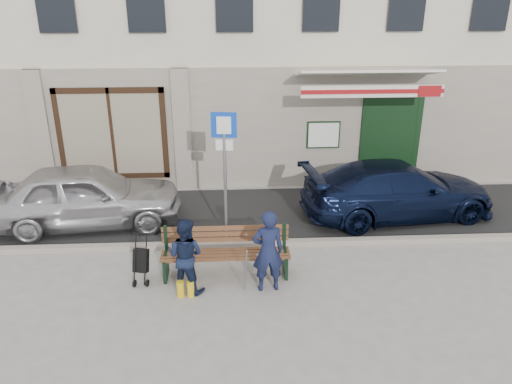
{
  "coord_description": "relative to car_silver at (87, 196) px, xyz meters",
  "views": [
    {
      "loc": [
        -0.16,
        -7.77,
        5.06
      ],
      "look_at": [
        0.34,
        1.6,
        1.2
      ],
      "focal_mm": 35.0,
      "sensor_mm": 36.0,
      "label": 1
    }
  ],
  "objects": [
    {
      "name": "ground",
      "position": [
        3.43,
        -2.77,
        -0.71
      ],
      "size": [
        80.0,
        80.0,
        0.0
      ],
      "primitive_type": "plane",
      "color": "#9E9991",
      "rests_on": "ground"
    },
    {
      "name": "woman",
      "position": [
        2.43,
        -2.81,
        -0.01
      ],
      "size": [
        0.83,
        0.75,
        1.4
      ],
      "primitive_type": "imported",
      "rotation": [
        0.0,
        0.0,
        2.75
      ],
      "color": "#131C35",
      "rests_on": "ground"
    },
    {
      "name": "curb",
      "position": [
        3.43,
        -1.27,
        -0.65
      ],
      "size": [
        60.0,
        0.18,
        0.12
      ],
      "primitive_type": "cube",
      "color": "#9E9384",
      "rests_on": "ground"
    },
    {
      "name": "stroller",
      "position": [
        1.58,
        -2.5,
        -0.3
      ],
      "size": [
        0.32,
        0.42,
        0.94
      ],
      "rotation": [
        0.0,
        0.0,
        -0.26
      ],
      "color": "black",
      "rests_on": "ground"
    },
    {
      "name": "parking_sign",
      "position": [
        3.14,
        -0.87,
        1.17
      ],
      "size": [
        0.52,
        0.1,
        2.79
      ],
      "rotation": [
        0.0,
        0.0,
        -0.12
      ],
      "color": "gray",
      "rests_on": "ground"
    },
    {
      "name": "car_navy",
      "position": [
        7.18,
        0.1,
        -0.06
      ],
      "size": [
        4.74,
        2.45,
        1.31
      ],
      "primitive_type": "imported",
      "rotation": [
        0.0,
        0.0,
        1.71
      ],
      "color": "black",
      "rests_on": "ground"
    },
    {
      "name": "bench",
      "position": [
        3.09,
        -2.36,
        -0.26
      ],
      "size": [
        2.4,
        1.17,
        0.98
      ],
      "color": "brown",
      "rests_on": "ground"
    },
    {
      "name": "man",
      "position": [
        3.88,
        -2.87,
        0.06
      ],
      "size": [
        0.6,
        0.43,
        1.55
      ],
      "primitive_type": "imported",
      "rotation": [
        0.0,
        0.0,
        3.25
      ],
      "color": "#151B3B",
      "rests_on": "ground"
    },
    {
      "name": "car_silver",
      "position": [
        0.0,
        0.0,
        0.0
      ],
      "size": [
        4.35,
        2.12,
        1.43
      ],
      "primitive_type": "imported",
      "rotation": [
        0.0,
        0.0,
        1.68
      ],
      "color": "silver",
      "rests_on": "ground"
    },
    {
      "name": "asphalt_lane",
      "position": [
        3.43,
        0.33,
        -0.71
      ],
      "size": [
        60.0,
        3.2,
        0.01
      ],
      "primitive_type": "cube",
      "color": "#282828",
      "rests_on": "ground"
    }
  ]
}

